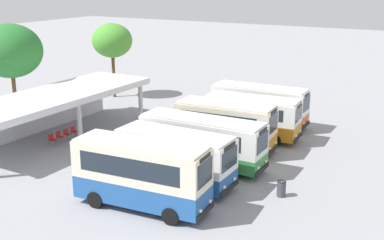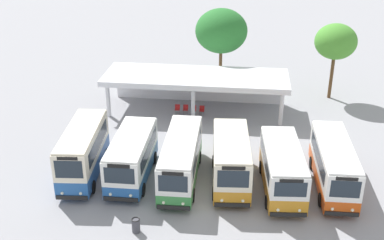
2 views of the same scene
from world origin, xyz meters
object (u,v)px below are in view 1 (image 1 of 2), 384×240
at_px(city_bus_second_in_row, 175,156).
at_px(city_bus_fifth_blue, 252,116).
at_px(waiting_chair_middle_seat, 67,133).
at_px(city_bus_nearest_orange, 141,173).
at_px(litter_bin_apron, 281,189).
at_px(waiting_chair_second_from_end, 59,136).
at_px(waiting_chair_fourth_seat, 74,131).
at_px(waiting_chair_end_by_column, 52,139).
at_px(city_bus_fourth_amber, 226,125).
at_px(city_bus_middle_cream, 202,140).
at_px(city_bus_far_end_green, 259,104).

xyz_separation_m(city_bus_second_in_row, city_bus_fifth_blue, (10.12, -0.38, -0.02)).
relative_size(city_bus_fifth_blue, waiting_chair_middle_seat, 8.31).
relative_size(city_bus_nearest_orange, litter_bin_apron, 8.13).
xyz_separation_m(city_bus_fifth_blue, waiting_chair_second_from_end, (-7.88, 11.51, -1.20)).
relative_size(city_bus_second_in_row, waiting_chair_fourth_seat, 8.13).
relative_size(city_bus_second_in_row, waiting_chair_middle_seat, 8.13).
xyz_separation_m(city_bus_nearest_orange, city_bus_fifth_blue, (13.49, -0.29, -0.23)).
relative_size(waiting_chair_end_by_column, waiting_chair_middle_seat, 1.00).
bearing_deg(city_bus_second_in_row, litter_bin_apron, -75.20).
bearing_deg(waiting_chair_second_from_end, city_bus_fourth_amber, -67.76).
xyz_separation_m(city_bus_fifth_blue, waiting_chair_middle_seat, (-7.15, 11.46, -1.20)).
distance_m(waiting_chair_end_by_column, litter_bin_apron, 16.94).
height_order(city_bus_nearest_orange, city_bus_fourth_amber, city_bus_nearest_orange).
distance_m(city_bus_fifth_blue, waiting_chair_end_by_column, 14.40).
xyz_separation_m(city_bus_middle_cream, litter_bin_apron, (-1.83, -5.92, -1.28)).
bearing_deg(waiting_chair_middle_seat, city_bus_nearest_orange, -119.59).
distance_m(city_bus_middle_cream, city_bus_far_end_green, 10.12).
xyz_separation_m(city_bus_nearest_orange, waiting_chair_end_by_column, (4.87, 11.18, -1.43)).
distance_m(city_bus_fifth_blue, waiting_chair_middle_seat, 13.56).
distance_m(city_bus_nearest_orange, city_bus_middle_cream, 6.75).
distance_m(city_bus_middle_cream, waiting_chair_second_from_end, 11.18).
bearing_deg(waiting_chair_end_by_column, waiting_chair_middle_seat, -0.51).
bearing_deg(waiting_chair_second_from_end, city_bus_nearest_orange, -116.56).
distance_m(waiting_chair_fourth_seat, litter_bin_apron, 17.07).
bearing_deg(waiting_chair_second_from_end, city_bus_second_in_row, -101.36).
bearing_deg(waiting_chair_fourth_seat, city_bus_second_in_row, -108.49).
xyz_separation_m(city_bus_far_end_green, waiting_chair_end_by_column, (-11.99, 10.69, -1.24)).
relative_size(city_bus_fourth_amber, city_bus_fifth_blue, 0.97).
bearing_deg(waiting_chair_second_from_end, waiting_chair_middle_seat, -3.83).
xyz_separation_m(city_bus_fifth_blue, waiting_chair_end_by_column, (-8.62, 11.47, -1.20)).
xyz_separation_m(city_bus_second_in_row, waiting_chair_fourth_seat, (3.71, 11.08, -1.21)).
relative_size(city_bus_nearest_orange, waiting_chair_second_from_end, 8.50).
relative_size(city_bus_second_in_row, waiting_chair_end_by_column, 8.13).
height_order(city_bus_nearest_orange, waiting_chair_middle_seat, city_bus_nearest_orange).
height_order(city_bus_middle_cream, city_bus_far_end_green, city_bus_far_end_green).
bearing_deg(city_bus_fifth_blue, waiting_chair_fourth_seat, 119.22).
distance_m(city_bus_far_end_green, litter_bin_apron, 13.54).
bearing_deg(city_bus_middle_cream, litter_bin_apron, -107.16).
relative_size(waiting_chair_middle_seat, litter_bin_apron, 0.96).
xyz_separation_m(city_bus_fifth_blue, litter_bin_apron, (-8.57, -5.47, -1.26)).
xyz_separation_m(waiting_chair_middle_seat, litter_bin_apron, (-1.43, -16.93, -0.07)).
height_order(city_bus_fifth_blue, waiting_chair_middle_seat, city_bus_fifth_blue).
bearing_deg(litter_bin_apron, waiting_chair_end_by_column, 90.15).
bearing_deg(city_bus_second_in_row, waiting_chair_middle_seat, 74.99).
bearing_deg(litter_bin_apron, waiting_chair_middle_seat, 85.18).
bearing_deg(city_bus_nearest_orange, litter_bin_apron, -49.50).
xyz_separation_m(city_bus_nearest_orange, waiting_chair_middle_seat, (6.34, 11.17, -1.43)).
relative_size(city_bus_second_in_row, city_bus_middle_cream, 0.86).
bearing_deg(city_bus_middle_cream, waiting_chair_end_by_column, 99.64).
relative_size(city_bus_nearest_orange, city_bus_fifth_blue, 1.02).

